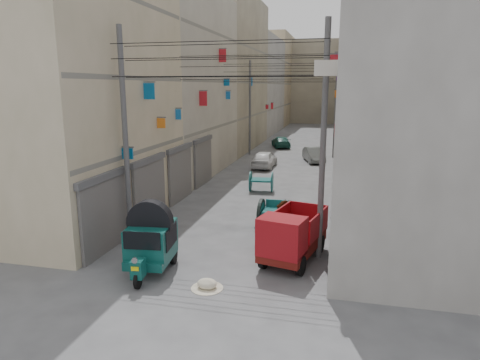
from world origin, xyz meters
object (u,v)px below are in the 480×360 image
(tonga_cart, at_px, (275,214))
(distant_car_grey, at_px, (314,155))
(mini_truck, at_px, (290,239))
(distant_car_white, at_px, (264,159))
(feed_sack, at_px, (207,284))
(distant_car_green, at_px, (281,142))
(second_cart, at_px, (261,181))
(horse, at_px, (280,224))
(auto_rickshaw, at_px, (151,239))

(tonga_cart, xyz_separation_m, distant_car_grey, (0.48, 16.90, -0.09))
(mini_truck, relative_size, distant_car_white, 0.95)
(feed_sack, bearing_deg, tonga_cart, 79.08)
(mini_truck, distance_m, distant_car_green, 28.28)
(feed_sack, bearing_deg, second_cart, 93.01)
(mini_truck, relative_size, horse, 1.92)
(auto_rickshaw, height_order, horse, auto_rickshaw)
(feed_sack, height_order, horse, horse)
(distant_car_white, bearing_deg, horse, 103.08)
(second_cart, distance_m, distant_car_green, 18.26)
(distant_car_grey, bearing_deg, second_cart, -118.45)
(horse, relative_size, distant_car_white, 0.50)
(mini_truck, xyz_separation_m, distant_car_grey, (-0.55, 20.35, -0.31))
(mini_truck, relative_size, second_cart, 2.54)
(feed_sack, bearing_deg, distant_car_green, 93.92)
(tonga_cart, height_order, horse, horse)
(second_cart, height_order, horse, horse)
(auto_rickshaw, height_order, distant_car_green, auto_rickshaw)
(second_cart, relative_size, distant_car_white, 0.37)
(mini_truck, distance_m, horse, 1.91)
(feed_sack, xyz_separation_m, distant_car_green, (-2.08, 30.34, 0.38))
(auto_rickshaw, xyz_separation_m, mini_truck, (4.30, 1.54, -0.18))
(auto_rickshaw, height_order, tonga_cart, auto_rickshaw)
(auto_rickshaw, relative_size, distant_car_grey, 0.76)
(mini_truck, bearing_deg, second_cart, 119.22)
(feed_sack, xyz_separation_m, horse, (1.56, 4.18, 0.62))
(second_cart, xyz_separation_m, feed_sack, (0.64, -12.13, -0.46))
(distant_car_green, bearing_deg, distant_car_grey, 98.73)
(distant_car_green, bearing_deg, feed_sack, 76.87)
(feed_sack, bearing_deg, distant_car_grey, 85.97)
(tonga_cart, bearing_deg, distant_car_green, 98.93)
(tonga_cart, relative_size, mini_truck, 0.81)
(distant_car_white, bearing_deg, tonga_cart, 102.76)
(auto_rickshaw, xyz_separation_m, distant_car_green, (0.06, 29.51, -0.53))
(tonga_cart, distance_m, horse, 1.69)
(feed_sack, height_order, distant_car_grey, distant_car_grey)
(tonga_cart, height_order, distant_car_white, tonga_cart)
(horse, distance_m, distant_car_grey, 18.54)
(second_cart, bearing_deg, horse, -78.77)
(second_cart, bearing_deg, feed_sack, -91.22)
(mini_truck, height_order, distant_car_green, mini_truck)
(tonga_cart, xyz_separation_m, mini_truck, (1.03, -3.44, 0.22))
(distant_car_white, relative_size, distant_car_grey, 1.07)
(auto_rickshaw, bearing_deg, tonga_cart, 50.04)
(mini_truck, distance_m, second_cart, 10.15)
(tonga_cart, relative_size, distant_car_green, 0.78)
(tonga_cart, bearing_deg, horse, -73.53)
(tonga_cart, relative_size, feed_sack, 4.75)
(auto_rickshaw, relative_size, mini_truck, 0.75)
(second_cart, bearing_deg, distant_car_white, 94.58)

